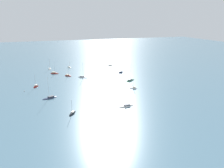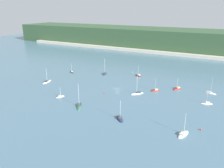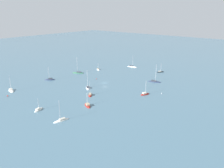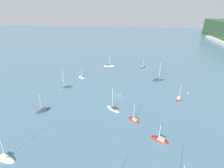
# 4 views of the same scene
# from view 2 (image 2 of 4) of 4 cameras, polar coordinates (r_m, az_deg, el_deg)

# --- Properties ---
(ground_plane) EXTENTS (600.00, 600.00, 0.00)m
(ground_plane) POSITION_cam_2_polar(r_m,az_deg,el_deg) (134.93, 1.42, -1.29)
(ground_plane) COLOR slate
(hillside_ridge) EXTENTS (446.00, 57.89, 23.74)m
(hillside_ridge) POSITION_cam_2_polar(r_m,az_deg,el_deg) (271.57, 16.26, 11.03)
(hillside_ridge) COLOR #335133
(hillside_ridge) RESTS_ON ground_plane
(shore_town_strip) EXTENTS (379.10, 6.00, 3.01)m
(shore_town_strip) POSITION_cam_2_polar(r_m,az_deg,el_deg) (242.02, 14.31, 7.77)
(shore_town_strip) COLOR beige
(shore_town_strip) RESTS_ON ground_plane
(sailboat_0) EXTENTS (5.33, 7.11, 7.72)m
(sailboat_0) POSITION_cam_2_polar(r_m,az_deg,el_deg) (140.31, 16.68, -1.27)
(sailboat_0) COLOR maroon
(sailboat_0) RESTS_ON ground_plane
(sailboat_1) EXTENTS (6.39, 6.59, 10.24)m
(sailboat_1) POSITION_cam_2_polar(r_m,az_deg,el_deg) (99.39, 2.08, -9.16)
(sailboat_1) COLOR #232D4C
(sailboat_1) RESTS_ON ground_plane
(sailboat_2) EXTENTS (6.25, 3.71, 6.54)m
(sailboat_2) POSITION_cam_2_polar(r_m,az_deg,el_deg) (124.65, 23.51, -4.72)
(sailboat_2) COLOR white
(sailboat_2) RESTS_ON ground_plane
(sailboat_3) EXTENTS (7.50, 3.59, 10.32)m
(sailboat_3) POSITION_cam_2_polar(r_m,az_deg,el_deg) (140.56, 24.16, -2.15)
(sailboat_3) COLOR white
(sailboat_3) RESTS_ON ground_plane
(sailboat_4) EXTENTS (6.81, 9.03, 13.35)m
(sailboat_4) POSITION_cam_2_polar(r_m,az_deg,el_deg) (112.57, -8.53, -5.80)
(sailboat_4) COLOR #2D6647
(sailboat_4) RESTS_ON ground_plane
(sailboat_5) EXTENTS (6.87, 7.50, 12.09)m
(sailboat_5) POSITION_cam_2_polar(r_m,az_deg,el_deg) (128.03, 6.62, -2.54)
(sailboat_5) COLOR silver
(sailboat_5) RESTS_ON ground_plane
(sailboat_6) EXTENTS (3.59, 5.09, 6.28)m
(sailboat_6) POSITION_cam_2_polar(r_m,az_deg,el_deg) (126.25, -13.37, -3.27)
(sailboat_6) COLOR silver
(sailboat_6) RESTS_ON ground_plane
(sailboat_7) EXTENTS (5.95, 4.75, 7.99)m
(sailboat_7) POSITION_cam_2_polar(r_m,az_deg,el_deg) (172.19, -10.45, 3.01)
(sailboat_7) COLOR black
(sailboat_7) RESTS_ON ground_plane
(sailboat_8) EXTENTS (3.75, 9.04, 10.18)m
(sailboat_8) POSITION_cam_2_polar(r_m,az_deg,el_deg) (153.52, -16.65, 0.50)
(sailboat_8) COLOR white
(sailboat_8) RESTS_ON ground_plane
(sailboat_9) EXTENTS (5.49, 9.13, 12.62)m
(sailboat_9) POSITION_cam_2_polar(r_m,az_deg,el_deg) (165.40, -1.93, 2.67)
(sailboat_9) COLOR #232D4C
(sailboat_9) RESTS_ON ground_plane
(sailboat_10) EXTENTS (4.30, 7.87, 10.21)m
(sailboat_10) POSITION_cam_2_polar(r_m,az_deg,el_deg) (92.81, 18.07, -12.46)
(sailboat_10) COLOR white
(sailboat_10) RESTS_ON ground_plane
(sailboat_11) EXTENTS (5.71, 5.68, 8.99)m
(sailboat_11) POSITION_cam_2_polar(r_m,az_deg,el_deg) (134.30, 11.26, -1.72)
(sailboat_11) COLOR maroon
(sailboat_11) RESTS_ON ground_plane
(sailboat_12) EXTENTS (6.17, 4.30, 9.10)m
(sailboat_12) POSITION_cam_2_polar(r_m,az_deg,el_deg) (161.55, 6.85, 2.12)
(sailboat_12) COLOR maroon
(sailboat_12) RESTS_ON ground_plane
(mooring_buoy_0) EXTENTS (0.66, 0.66, 0.66)m
(mooring_buoy_0) POSITION_cam_2_polar(r_m,az_deg,el_deg) (98.34, 22.19, -10.92)
(mooring_buoy_0) COLOR red
(mooring_buoy_0) RESTS_ON ground_plane
(mooring_buoy_1) EXTENTS (0.58, 0.58, 0.58)m
(mooring_buoy_1) POSITION_cam_2_polar(r_m,az_deg,el_deg) (127.55, -1.98, -2.41)
(mooring_buoy_1) COLOR red
(mooring_buoy_1) RESTS_ON ground_plane
(mooring_buoy_2) EXTENTS (0.54, 0.54, 0.54)m
(mooring_buoy_2) POSITION_cam_2_polar(r_m,az_deg,el_deg) (170.12, 5.42, 3.11)
(mooring_buoy_2) COLOR white
(mooring_buoy_2) RESTS_ON ground_plane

